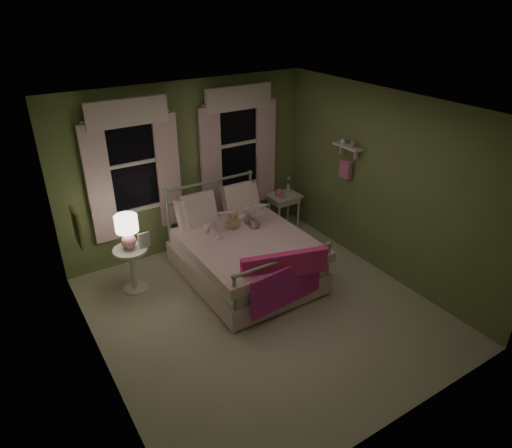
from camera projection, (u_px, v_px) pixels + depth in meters
room_shell at (264, 222)px, 5.33m from camera, size 4.20×4.20×4.20m
bed at (243, 253)px, 6.47m from camera, size 1.58×2.04×1.18m
pink_throw at (286, 274)px, 5.60m from camera, size 1.10×0.40×0.71m
child_left at (210, 211)px, 6.40m from camera, size 0.30×0.22×0.77m
child_right at (244, 202)px, 6.66m from camera, size 0.40×0.33×0.76m
book_left at (218, 217)px, 6.20m from camera, size 0.23×0.18×0.26m
book_right at (253, 210)px, 6.49m from camera, size 0.20×0.12×0.26m
teddy_bear at (233, 220)px, 6.48m from camera, size 0.24×0.20×0.32m
nightstand_left at (132, 264)px, 6.16m from camera, size 0.46×0.46×0.65m
table_lamp at (127, 229)px, 5.91m from camera, size 0.30×0.30×0.47m
book_nightstand at (139, 249)px, 6.04m from camera, size 0.17×0.23×0.02m
nightstand_right at (284, 200)px, 7.68m from camera, size 0.50×0.40×0.64m
pink_toy at (280, 193)px, 7.56m from camera, size 0.14×0.19×0.14m
bud_vase at (288, 185)px, 7.66m from camera, size 0.06×0.06×0.28m
window_left at (133, 160)px, 6.30m from camera, size 1.34×0.13×1.96m
window_right at (239, 140)px, 7.11m from camera, size 1.34×0.13×1.96m
wall_shelf at (347, 158)px, 6.65m from camera, size 0.15×0.50×0.60m
framed_picture at (77, 228)px, 4.76m from camera, size 0.03×0.32×0.42m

